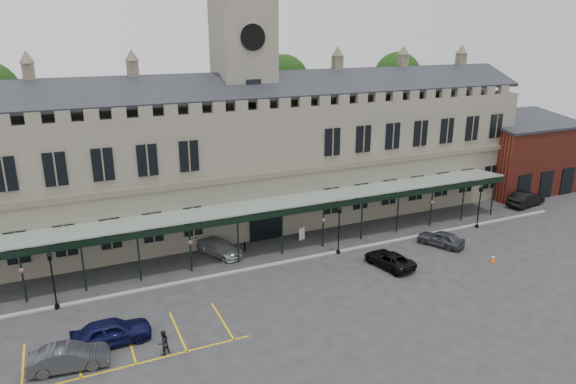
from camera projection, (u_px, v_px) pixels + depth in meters
name	position (u px, v px, depth m)	size (l,w,h in m)	color
ground	(321.00, 290.00, 38.33)	(140.00, 140.00, 0.00)	#2A292C
station_building	(246.00, 160.00, 50.20)	(60.00, 10.36, 17.30)	#6B6659
clock_tower	(244.00, 91.00, 48.27)	(5.60, 5.60, 24.80)	#6B6659
canopy	(281.00, 227.00, 44.09)	(50.00, 4.10, 4.30)	#8C9E93
brick_annex	(521.00, 156.00, 61.75)	(12.40, 8.36, 9.23)	maroon
kerb	(290.00, 261.00, 43.09)	(60.00, 0.40, 0.12)	gray
parking_markings	(131.00, 347.00, 31.51)	(16.00, 6.00, 0.01)	gold
tree_behind_mid	(283.00, 82.00, 59.33)	(6.00, 6.00, 16.00)	#332314
tree_behind_right	(397.00, 77.00, 65.64)	(6.00, 6.00, 16.00)	#332314
lamp_post_left	(52.00, 275.00, 35.07)	(0.41, 0.41, 4.36)	black
lamp_post_mid	(339.00, 226.00, 43.90)	(0.42, 0.42, 4.39)	black
lamp_post_right	(480.00, 203.00, 49.81)	(0.41, 0.41, 4.35)	black
traffic_cone	(493.00, 258.00, 43.03)	(0.40, 0.40, 0.63)	#FE5608
sign_board	(302.00, 234.00, 47.43)	(0.67, 0.28, 1.19)	black
bollard_left	(245.00, 246.00, 45.12)	(0.15, 0.15, 0.82)	black
bollard_right	(323.00, 230.00, 48.70)	(0.15, 0.15, 0.87)	black
car_left_a	(111.00, 332.00, 31.63)	(1.93, 4.80, 1.64)	#0C0F36
car_left_b	(69.00, 357.00, 29.30)	(1.53, 4.40, 1.45)	#34373C
car_taxi	(219.00, 247.00, 44.27)	(1.90, 4.68, 1.36)	#A1A4A9
car_van	(389.00, 259.00, 42.04)	(2.09, 4.53, 1.26)	black
car_right_a	(441.00, 238.00, 46.10)	(1.66, 4.14, 1.41)	#34373C
car_right_b	(526.00, 199.00, 56.54)	(1.71, 4.90, 1.61)	black
person_b	(163.00, 343.00, 30.58)	(0.76, 0.59, 1.57)	black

